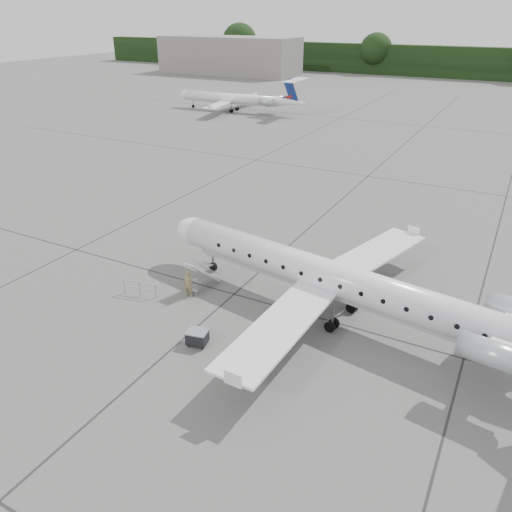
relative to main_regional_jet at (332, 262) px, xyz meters
The scene contains 9 objects.
ground 4.99m from the main_regional_jet, 109.43° to the right, with size 320.00×320.00×0.00m, color #5F5F5D.
treeline 126.67m from the main_regional_jet, 90.53° to the left, with size 260.00×4.00×8.00m, color black.
terminal_building 128.24m from the main_regional_jet, 123.71° to the left, with size 40.00×14.00×10.00m, color slate.
main_regional_jet is the anchor object (origin of this frame).
airstair 8.75m from the main_regional_jet, behind, with size 0.85×2.38×2.21m, color silver, non-canonical shape.
passenger 9.24m from the main_regional_jet, 165.52° to the right, with size 0.64×0.42×1.77m, color olive.
safety_railing 12.29m from the main_regional_jet, 162.20° to the right, with size 2.20×0.08×1.00m, color #989AA0, non-canonical shape.
baggage_cart 8.64m from the main_regional_jet, 129.85° to the right, with size 1.07×0.87×0.93m, color black, non-canonical shape.
bg_regional_left 68.36m from the main_regional_jet, 125.90° to the left, with size 23.67×17.04×6.21m, color silver, non-canonical shape.
Camera 1 is at (9.37, -20.98, 16.34)m, focal length 35.00 mm.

